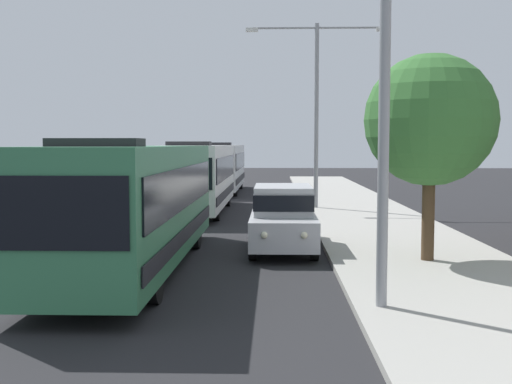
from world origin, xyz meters
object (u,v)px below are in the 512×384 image
(bus_middle, at_px, (221,166))
(roadside_tree, at_px, (430,121))
(bus_second_in_line, at_px, (198,175))
(white_suv, at_px, (283,216))
(bus_lead, at_px, (135,201))
(streetlamp_mid, at_px, (317,95))
(streetlamp_near, at_px, (385,26))

(bus_middle, relative_size, roadside_tree, 2.05)
(bus_second_in_line, distance_m, roadside_tree, 14.63)
(white_suv, bearing_deg, bus_lead, -143.86)
(bus_middle, relative_size, streetlamp_mid, 1.26)
(streetlamp_mid, bearing_deg, streetlamp_near, -90.00)
(bus_second_in_line, xyz_separation_m, roadside_tree, (7.36, -12.48, 2.00))
(bus_second_in_line, height_order, bus_middle, same)
(roadside_tree, bearing_deg, bus_second_in_line, 120.53)
(bus_second_in_line, height_order, white_suv, bus_second_in_line)
(bus_lead, distance_m, bus_second_in_line, 13.09)
(bus_second_in_line, bearing_deg, streetlamp_mid, 10.00)
(bus_middle, bearing_deg, white_suv, -80.72)
(bus_lead, distance_m, white_suv, 4.63)
(bus_second_in_line, relative_size, bus_middle, 0.98)
(roadside_tree, bearing_deg, streetlamp_mid, 98.31)
(bus_middle, bearing_deg, bus_second_in_line, -90.00)
(bus_middle, bearing_deg, bus_lead, -90.00)
(bus_lead, xyz_separation_m, bus_second_in_line, (-0.00, 13.09, -0.00))
(bus_middle, distance_m, white_suv, 22.94)
(streetlamp_near, bearing_deg, white_suv, 104.11)
(streetlamp_mid, height_order, roadside_tree, streetlamp_mid)
(streetlamp_near, distance_m, roadside_tree, 5.28)
(streetlamp_mid, bearing_deg, bus_middle, 115.57)
(bus_lead, height_order, streetlamp_near, streetlamp_near)
(bus_lead, bearing_deg, streetlamp_near, -36.95)
(white_suv, relative_size, streetlamp_mid, 0.54)
(bus_lead, xyz_separation_m, roadside_tree, (7.36, 0.61, 2.00))
(streetlamp_mid, relative_size, roadside_tree, 1.63)
(roadside_tree, bearing_deg, bus_lead, -175.23)
(bus_middle, xyz_separation_m, streetlamp_mid, (5.40, -11.28, 3.68))
(white_suv, distance_m, streetlamp_mid, 12.26)
(streetlamp_near, bearing_deg, streetlamp_mid, 90.00)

